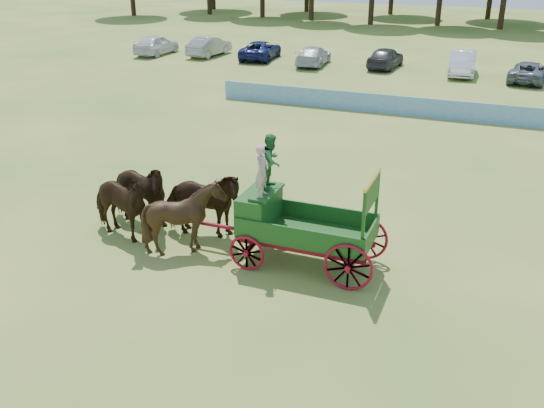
# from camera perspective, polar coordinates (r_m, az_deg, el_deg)

# --- Properties ---
(ground) EXTENTS (160.00, 160.00, 0.00)m
(ground) POSITION_cam_1_polar(r_m,az_deg,el_deg) (17.27, 12.03, -7.65)
(ground) COLOR #A89F4C
(ground) RESTS_ON ground
(horse_lead_left) EXTENTS (2.89, 1.80, 2.27)m
(horse_lead_left) POSITION_cam_1_polar(r_m,az_deg,el_deg) (19.67, -14.31, -0.14)
(horse_lead_left) COLOR #321D0E
(horse_lead_left) RESTS_ON ground
(horse_lead_right) EXTENTS (2.85, 1.65, 2.27)m
(horse_lead_right) POSITION_cam_1_polar(r_m,az_deg,el_deg) (20.49, -12.56, 1.00)
(horse_lead_right) COLOR #321D0E
(horse_lead_right) RESTS_ON ground
(horse_wheel_left) EXTENTS (2.30, 2.11, 2.27)m
(horse_wheel_left) POSITION_cam_1_polar(r_m,az_deg,el_deg) (18.44, -8.20, -1.25)
(horse_wheel_left) COLOR #321D0E
(horse_wheel_left) RESTS_ON ground
(horse_wheel_right) EXTENTS (2.84, 1.63, 2.27)m
(horse_wheel_right) POSITION_cam_1_polar(r_m,az_deg,el_deg) (19.32, -6.61, 0.02)
(horse_wheel_right) COLOR #321D0E
(horse_wheel_right) RESTS_ON ground
(farm_dray) EXTENTS (6.00, 2.00, 3.76)m
(farm_dray) POSITION_cam_1_polar(r_m,az_deg,el_deg) (17.55, 1.09, -0.49)
(farm_dray) COLOR maroon
(farm_dray) RESTS_ON ground
(sponsor_banner) EXTENTS (26.00, 0.08, 1.05)m
(sponsor_banner) POSITION_cam_1_polar(r_m,az_deg,el_deg) (33.88, 16.06, 8.52)
(sponsor_banner) COLOR #1F69AC
(sponsor_banner) RESTS_ON ground
(parked_cars) EXTENTS (51.63, 6.43, 1.64)m
(parked_cars) POSITION_cam_1_polar(r_m,az_deg,el_deg) (45.86, 17.59, 12.41)
(parked_cars) COLOR silver
(parked_cars) RESTS_ON ground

